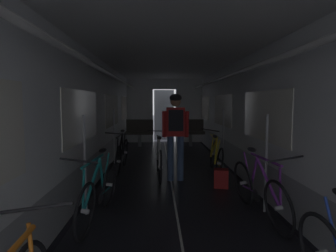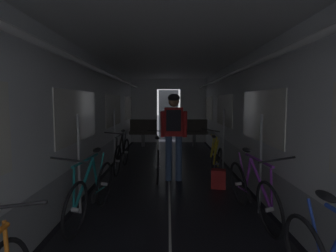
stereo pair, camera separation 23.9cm
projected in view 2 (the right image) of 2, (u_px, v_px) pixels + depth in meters
train_car_shell at (168, 95)px, 5.30m from camera, size 3.14×12.34×2.57m
bench_seat_far_left at (142, 130)px, 9.85m from camera, size 0.98×0.51×0.95m
bench_seat_far_right at (193, 130)px, 9.86m from camera, size 0.98×0.51×0.95m
bicycle_yellow at (215, 157)px, 6.06m from camera, size 0.44×1.70×0.96m
bicycle_teal at (91, 192)px, 3.71m from camera, size 0.46×1.69×0.95m
bicycle_purple at (251, 191)px, 3.73m from camera, size 0.49×1.69×0.95m
bicycle_black at (121, 154)px, 6.35m from camera, size 0.44×1.69×0.95m
person_cyclist_aisle at (173, 127)px, 5.47m from camera, size 0.54×0.40×1.73m
bicycle_white_in_aisle at (157, 159)px, 5.79m from camera, size 0.44×1.69×0.94m
backpack_on_floor at (218, 179)px, 5.08m from camera, size 0.29×0.25×0.34m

